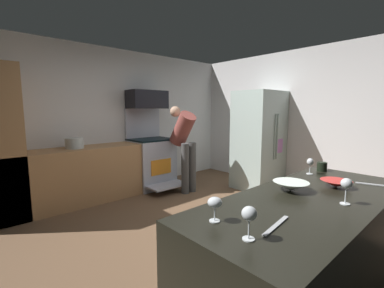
{
  "coord_description": "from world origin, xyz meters",
  "views": [
    {
      "loc": [
        -2.24,
        -2.25,
        1.51
      ],
      "look_at": [
        0.06,
        0.3,
        1.05
      ],
      "focal_mm": 24.34,
      "sensor_mm": 36.0,
      "label": 1
    }
  ],
  "objects_px": {
    "mixing_bowl_large": "(291,186)",
    "stock_pot": "(74,143)",
    "wine_glass_near": "(346,185)",
    "microwave": "(147,100)",
    "mug_coffee": "(322,167)",
    "person_cook": "(184,142)",
    "refrigerator": "(259,140)",
    "oven_range": "(151,161)",
    "wine_glass_extra": "(310,163)",
    "wine_glass_mid": "(249,215)",
    "wine_glass_far": "(215,203)",
    "mixing_bowl_small": "(336,184)"
  },
  "relations": [
    {
      "from": "mixing_bowl_large",
      "to": "stock_pot",
      "type": "height_order",
      "value": "stock_pot"
    },
    {
      "from": "wine_glass_near",
      "to": "stock_pot",
      "type": "distance_m",
      "value": 3.73
    },
    {
      "from": "microwave",
      "to": "mug_coffee",
      "type": "height_order",
      "value": "microwave"
    },
    {
      "from": "microwave",
      "to": "mixing_bowl_large",
      "type": "distance_m",
      "value": 3.6
    },
    {
      "from": "mug_coffee",
      "to": "person_cook",
      "type": "bearing_deg",
      "value": 81.39
    },
    {
      "from": "wine_glass_near",
      "to": "refrigerator",
      "type": "bearing_deg",
      "value": 42.97
    },
    {
      "from": "oven_range",
      "to": "mixing_bowl_large",
      "type": "bearing_deg",
      "value": -105.37
    },
    {
      "from": "wine_glass_extra",
      "to": "mug_coffee",
      "type": "xyz_separation_m",
      "value": [
        0.22,
        -0.03,
        -0.06
      ]
    },
    {
      "from": "stock_pot",
      "to": "refrigerator",
      "type": "bearing_deg",
      "value": -25.6
    },
    {
      "from": "wine_glass_mid",
      "to": "wine_glass_far",
      "type": "relative_size",
      "value": 1.18
    },
    {
      "from": "oven_range",
      "to": "wine_glass_far",
      "type": "height_order",
      "value": "oven_range"
    },
    {
      "from": "microwave",
      "to": "person_cook",
      "type": "distance_m",
      "value": 1.1
    },
    {
      "from": "microwave",
      "to": "wine_glass_mid",
      "type": "distance_m",
      "value": 4.09
    },
    {
      "from": "refrigerator",
      "to": "wine_glass_mid",
      "type": "bearing_deg",
      "value": -147.01
    },
    {
      "from": "wine_glass_near",
      "to": "stock_pot",
      "type": "xyz_separation_m",
      "value": [
        -0.49,
        3.69,
        -0.05
      ]
    },
    {
      "from": "stock_pot",
      "to": "wine_glass_near",
      "type": "bearing_deg",
      "value": -82.5
    },
    {
      "from": "microwave",
      "to": "wine_glass_far",
      "type": "distance_m",
      "value": 3.87
    },
    {
      "from": "refrigerator",
      "to": "mixing_bowl_small",
      "type": "relative_size",
      "value": 7.98
    },
    {
      "from": "microwave",
      "to": "wine_glass_extra",
      "type": "bearing_deg",
      "value": -95.2
    },
    {
      "from": "stock_pot",
      "to": "oven_range",
      "type": "bearing_deg",
      "value": -0.58
    },
    {
      "from": "refrigerator",
      "to": "wine_glass_mid",
      "type": "relative_size",
      "value": 11.28
    },
    {
      "from": "refrigerator",
      "to": "wine_glass_extra",
      "type": "distance_m",
      "value": 2.56
    },
    {
      "from": "wine_glass_extra",
      "to": "oven_range",
      "type": "bearing_deg",
      "value": 84.65
    },
    {
      "from": "mixing_bowl_small",
      "to": "stock_pot",
      "type": "distance_m",
      "value": 3.61
    },
    {
      "from": "person_cook",
      "to": "wine_glass_near",
      "type": "xyz_separation_m",
      "value": [
        -1.22,
        -3.05,
        0.1
      ]
    },
    {
      "from": "mixing_bowl_small",
      "to": "mixing_bowl_large",
      "type": "bearing_deg",
      "value": 151.39
    },
    {
      "from": "wine_glass_far",
      "to": "mug_coffee",
      "type": "height_order",
      "value": "wine_glass_far"
    },
    {
      "from": "wine_glass_extra",
      "to": "refrigerator",
      "type": "bearing_deg",
      "value": 44.2
    },
    {
      "from": "oven_range",
      "to": "wine_glass_near",
      "type": "xyz_separation_m",
      "value": [
        -0.92,
        -3.68,
        0.52
      ]
    },
    {
      "from": "mixing_bowl_small",
      "to": "microwave",
      "type": "bearing_deg",
      "value": 81.25
    },
    {
      "from": "oven_range",
      "to": "mixing_bowl_large",
      "type": "height_order",
      "value": "oven_range"
    },
    {
      "from": "microwave",
      "to": "person_cook",
      "type": "bearing_deg",
      "value": -67.02
    },
    {
      "from": "mixing_bowl_large",
      "to": "stock_pot",
      "type": "relative_size",
      "value": 0.96
    },
    {
      "from": "microwave",
      "to": "stock_pot",
      "type": "height_order",
      "value": "microwave"
    },
    {
      "from": "wine_glass_near",
      "to": "stock_pot",
      "type": "relative_size",
      "value": 0.63
    },
    {
      "from": "mug_coffee",
      "to": "stock_pot",
      "type": "distance_m",
      "value": 3.48
    },
    {
      "from": "microwave",
      "to": "mixing_bowl_large",
      "type": "height_order",
      "value": "microwave"
    },
    {
      "from": "person_cook",
      "to": "wine_glass_far",
      "type": "distance_m",
      "value": 3.35
    },
    {
      "from": "oven_range",
      "to": "wine_glass_mid",
      "type": "distance_m",
      "value": 3.98
    },
    {
      "from": "oven_range",
      "to": "microwave",
      "type": "relative_size",
      "value": 2.06
    },
    {
      "from": "mixing_bowl_small",
      "to": "wine_glass_extra",
      "type": "bearing_deg",
      "value": 51.36
    },
    {
      "from": "mixing_bowl_large",
      "to": "wine_glass_mid",
      "type": "distance_m",
      "value": 0.89
    },
    {
      "from": "person_cook",
      "to": "mixing_bowl_large",
      "type": "xyz_separation_m",
      "value": [
        -1.22,
        -2.67,
        0.01
      ]
    },
    {
      "from": "mixing_bowl_small",
      "to": "wine_glass_extra",
      "type": "height_order",
      "value": "wine_glass_extra"
    },
    {
      "from": "wine_glass_near",
      "to": "wine_glass_extra",
      "type": "xyz_separation_m",
      "value": [
        0.62,
        0.5,
        -0.02
      ]
    },
    {
      "from": "oven_range",
      "to": "wine_glass_far",
      "type": "bearing_deg",
      "value": -117.79
    },
    {
      "from": "mixing_bowl_small",
      "to": "stock_pot",
      "type": "height_order",
      "value": "stock_pot"
    },
    {
      "from": "mixing_bowl_small",
      "to": "wine_glass_extra",
      "type": "xyz_separation_m",
      "value": [
        0.26,
        0.32,
        0.08
      ]
    },
    {
      "from": "refrigerator",
      "to": "mug_coffee",
      "type": "bearing_deg",
      "value": -131.81
    },
    {
      "from": "wine_glass_near",
      "to": "mixing_bowl_small",
      "type": "bearing_deg",
      "value": 26.63
    }
  ]
}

